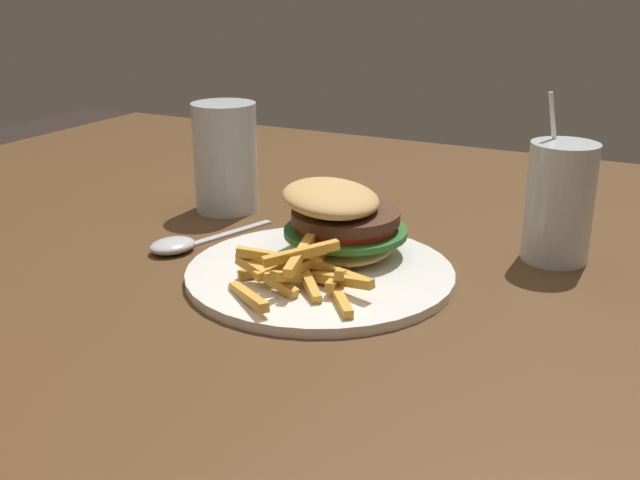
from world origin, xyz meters
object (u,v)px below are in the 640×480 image
meal_plate_near (330,244)px  juice_glass (559,208)px  beer_glass (226,161)px  spoon (178,244)px

meal_plate_near → juice_glass: 0.25m
meal_plate_near → beer_glass: bearing=58.9°
juice_glass → spoon: 0.42m
meal_plate_near → spoon: 0.18m
beer_glass → spoon: size_ratio=0.82×
meal_plate_near → beer_glass: size_ratio=1.96×
beer_glass → spoon: beer_glass is taller
meal_plate_near → spoon: bearing=98.1°
beer_glass → juice_glass: 0.42m
juice_glass → spoon: size_ratio=1.05×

